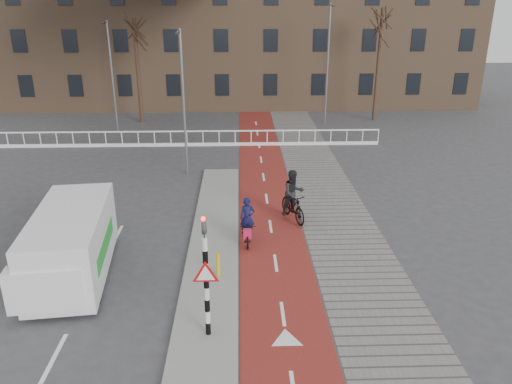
{
  "coord_description": "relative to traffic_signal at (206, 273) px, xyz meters",
  "views": [
    {
      "loc": [
        0.32,
        -13.21,
        8.53
      ],
      "look_at": [
        0.91,
        5.0,
        1.5
      ],
      "focal_mm": 35.0,
      "sensor_mm": 36.0,
      "label": 1
    }
  ],
  "objects": [
    {
      "name": "townhouse_row",
      "position": [
        -2.4,
        34.02,
        5.82
      ],
      "size": [
        46.0,
        10.0,
        15.9
      ],
      "color": "#7F6047",
      "rests_on": "ground"
    },
    {
      "name": "sidewalk",
      "position": [
        4.9,
        12.02,
        -1.98
      ],
      "size": [
        3.0,
        60.0,
        0.01
      ],
      "primitive_type": "cube",
      "color": "slate",
      "rests_on": "ground"
    },
    {
      "name": "streetlight_right",
      "position": [
        7.25,
        25.24,
        2.17
      ],
      "size": [
        0.12,
        0.12,
        8.31
      ],
      "primitive_type": "cylinder",
      "color": "slate",
      "rests_on": "ground"
    },
    {
      "name": "van",
      "position": [
        -4.56,
        3.45,
        -0.8
      ],
      "size": [
        2.66,
        5.46,
        2.26
      ],
      "rotation": [
        0.0,
        0.0,
        0.11
      ],
      "color": "silver",
      "rests_on": "ground"
    },
    {
      "name": "ground",
      "position": [
        0.6,
        2.02,
        -1.99
      ],
      "size": [
        120.0,
        120.0,
        0.0
      ],
      "primitive_type": "plane",
      "color": "#38383A",
      "rests_on": "ground"
    },
    {
      "name": "tree_right",
      "position": [
        11.06,
        25.89,
        2.03
      ],
      "size": [
        0.22,
        0.22,
        8.03
      ],
      "primitive_type": "cylinder",
      "color": "black",
      "rests_on": "ground"
    },
    {
      "name": "traffic_signal",
      "position": [
        0.0,
        0.0,
        0.0
      ],
      "size": [
        0.8,
        0.8,
        3.68
      ],
      "color": "black",
      "rests_on": "curb_island"
    },
    {
      "name": "curb_island",
      "position": [
        -0.1,
        6.02,
        -1.93
      ],
      "size": [
        1.8,
        16.0,
        0.12
      ],
      "primitive_type": "cube",
      "color": "gray",
      "rests_on": "ground"
    },
    {
      "name": "tree_mid",
      "position": [
        -6.39,
        25.71,
        1.71
      ],
      "size": [
        0.29,
        0.29,
        7.4
      ],
      "primitive_type": "cylinder",
      "color": "black",
      "rests_on": "ground"
    },
    {
      "name": "streetlight_near",
      "position": [
        -1.88,
        13.72,
        1.65
      ],
      "size": [
        0.12,
        0.12,
        7.28
      ],
      "primitive_type": "cylinder",
      "color": "slate",
      "rests_on": "ground"
    },
    {
      "name": "streetlight_left",
      "position": [
        -7.54,
        22.81,
        1.67
      ],
      "size": [
        0.12,
        0.12,
        7.31
      ],
      "primitive_type": "cylinder",
      "color": "slate",
      "rests_on": "ground"
    },
    {
      "name": "railing",
      "position": [
        -4.4,
        19.02,
        -1.68
      ],
      "size": [
        28.0,
        0.1,
        0.99
      ],
      "color": "silver",
      "rests_on": "ground"
    },
    {
      "name": "cyclist_far",
      "position": [
        3.05,
        7.63,
        -1.09
      ],
      "size": [
        1.25,
        2.1,
        2.15
      ],
      "rotation": [
        0.0,
        0.0,
        0.36
      ],
      "color": "black",
      "rests_on": "bike_lane"
    },
    {
      "name": "bollard",
      "position": [
        0.16,
        3.07,
        -1.47
      ],
      "size": [
        0.12,
        0.12,
        0.8
      ],
      "primitive_type": "cylinder",
      "color": "gold",
      "rests_on": "curb_island"
    },
    {
      "name": "cyclist_near",
      "position": [
        1.15,
        5.64,
        -1.39
      ],
      "size": [
        0.61,
        1.68,
        1.77
      ],
      "rotation": [
        0.0,
        0.0,
        0.02
      ],
      "color": "black",
      "rests_on": "bike_lane"
    },
    {
      "name": "bike_lane",
      "position": [
        2.1,
        12.02,
        -1.98
      ],
      "size": [
        2.5,
        60.0,
        0.01
      ],
      "primitive_type": "cube",
      "color": "maroon",
      "rests_on": "ground"
    }
  ]
}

